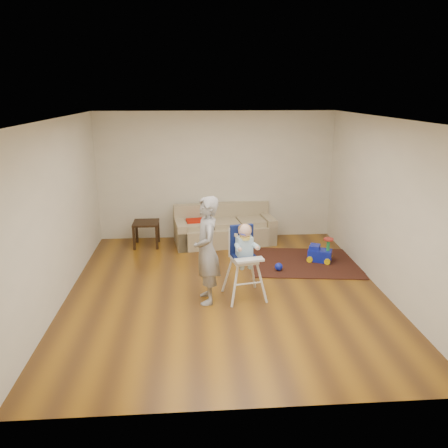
{
  "coord_description": "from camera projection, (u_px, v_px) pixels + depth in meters",
  "views": [
    {
      "loc": [
        -0.5,
        -6.4,
        3.08
      ],
      "look_at": [
        0.0,
        0.4,
        1.0
      ],
      "focal_mm": 35.0,
      "sensor_mm": 36.0,
      "label": 1
    }
  ],
  "objects": [
    {
      "name": "room_envelope",
      "position": [
        223.0,
        170.0,
        6.99
      ],
      "size": [
        5.04,
        5.52,
        2.72
      ],
      "color": "white",
      "rests_on": "ground"
    },
    {
      "name": "sofa",
      "position": [
        224.0,
        225.0,
        9.12
      ],
      "size": [
        2.14,
        1.11,
        0.79
      ],
      "rotation": [
        0.0,
        0.0,
        0.14
      ],
      "color": "tan",
      "rests_on": "ground"
    },
    {
      "name": "area_rug",
      "position": [
        305.0,
        262.0,
        8.17
      ],
      "size": [
        2.14,
        1.71,
        0.02
      ],
      "primitive_type": "cube",
      "rotation": [
        0.0,
        0.0,
        -0.12
      ],
      "color": "black",
      "rests_on": "ground"
    },
    {
      "name": "adult",
      "position": [
        207.0,
        250.0,
        6.46
      ],
      "size": [
        0.44,
        0.63,
        1.64
      ],
      "primitive_type": "imported",
      "rotation": [
        0.0,
        0.0,
        -1.49
      ],
      "color": "gray",
      "rests_on": "ground"
    },
    {
      "name": "ground",
      "position": [
        226.0,
        290.0,
        7.04
      ],
      "size": [
        5.5,
        5.5,
        0.0
      ],
      "primitive_type": "plane",
      "color": "#543416",
      "rests_on": "ground"
    },
    {
      "name": "high_chair",
      "position": [
        244.0,
        262.0,
        6.65
      ],
      "size": [
        0.65,
        0.65,
        1.2
      ],
      "rotation": [
        0.0,
        0.0,
        0.19
      ],
      "color": "silver",
      "rests_on": "ground"
    },
    {
      "name": "toy_ball",
      "position": [
        279.0,
        267.0,
        7.76
      ],
      "size": [
        0.14,
        0.14,
        0.14
      ],
      "primitive_type": "sphere",
      "color": "#1322C0",
      "rests_on": "area_rug"
    },
    {
      "name": "side_table",
      "position": [
        146.0,
        234.0,
        9.0
      ],
      "size": [
        0.51,
        0.51,
        0.51
      ],
      "primitive_type": null,
      "color": "black",
      "rests_on": "ground"
    },
    {
      "name": "ride_on_toy",
      "position": [
        320.0,
        249.0,
        8.16
      ],
      "size": [
        0.51,
        0.45,
        0.46
      ],
      "primitive_type": null,
      "rotation": [
        0.0,
        0.0,
        -0.42
      ],
      "color": "#1322C0",
      "rests_on": "area_rug"
    }
  ]
}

